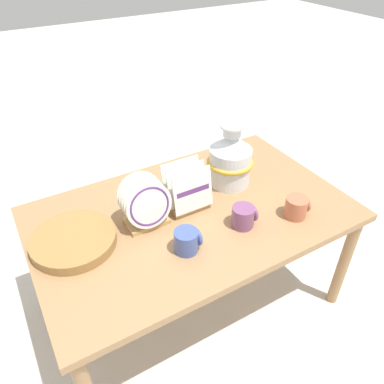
% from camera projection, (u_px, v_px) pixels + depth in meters
% --- Properties ---
extents(ground_plane, '(14.00, 14.00, 0.00)m').
position_uv_depth(ground_plane, '(192.00, 298.00, 2.10)').
color(ground_plane, beige).
extents(display_table, '(1.44, 0.90, 0.63)m').
position_uv_depth(display_table, '(192.00, 221.00, 1.76)').
color(display_table, '#9E754C').
rests_on(display_table, ground_plane).
extents(ceramic_vase, '(0.23, 0.23, 0.33)m').
position_uv_depth(ceramic_vase, '(230.00, 158.00, 1.83)').
color(ceramic_vase, silver).
rests_on(ceramic_vase, display_table).
extents(dish_rack_round_plates, '(0.20, 0.15, 0.23)m').
position_uv_depth(dish_rack_round_plates, '(145.00, 205.00, 1.59)').
color(dish_rack_round_plates, tan).
rests_on(dish_rack_round_plates, display_table).
extents(dish_rack_square_plates, '(0.19, 0.15, 0.22)m').
position_uv_depth(dish_rack_square_plates, '(186.00, 193.00, 1.70)').
color(dish_rack_square_plates, tan).
rests_on(dish_rack_square_plates, display_table).
extents(wicker_charger_stack, '(0.35, 0.35, 0.04)m').
position_uv_depth(wicker_charger_stack, '(73.00, 240.00, 1.53)').
color(wicker_charger_stack, olive).
rests_on(wicker_charger_stack, display_table).
extents(mug_cobalt_glaze, '(0.11, 0.10, 0.10)m').
position_uv_depth(mug_cobalt_glaze, '(187.00, 241.00, 1.50)').
color(mug_cobalt_glaze, '#42569E').
rests_on(mug_cobalt_glaze, display_table).
extents(mug_terracotta_glaze, '(0.11, 0.10, 0.10)m').
position_uv_depth(mug_terracotta_glaze, '(297.00, 207.00, 1.67)').
color(mug_terracotta_glaze, '#B76647').
rests_on(mug_terracotta_glaze, display_table).
extents(mug_plum_glaze, '(0.11, 0.10, 0.10)m').
position_uv_depth(mug_plum_glaze, '(244.00, 216.00, 1.62)').
color(mug_plum_glaze, '#7A4770').
rests_on(mug_plum_glaze, display_table).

